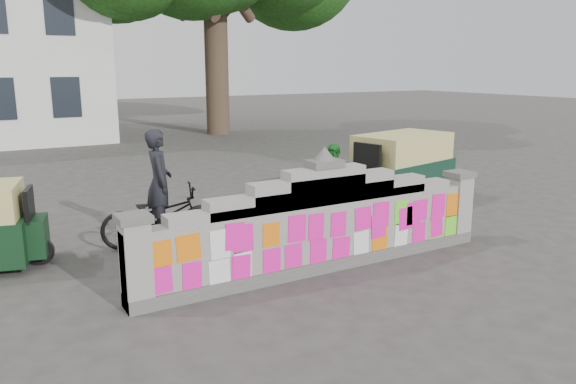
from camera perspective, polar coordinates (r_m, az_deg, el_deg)
name	(u,v)px	position (r m, az deg, el deg)	size (l,w,h in m)	color
ground	(323,269)	(9.24, 3.56, -7.81)	(100.00, 100.00, 0.00)	#383533
parapet_wall	(324,225)	(9.00, 3.65, -3.34)	(6.48, 0.44, 2.01)	#4C4C49
cyclist_bike	(161,216)	(10.45, -12.78, -2.44)	(0.74, 2.13, 1.12)	black
cyclist_rider	(160,196)	(10.36, -12.88, -0.36)	(0.69, 0.45, 1.90)	black
pedestrian	(335,175)	(13.15, 4.78, 1.69)	(0.71, 0.55, 1.46)	#217C28
rickshaw_right	(400,167)	(13.76, 11.30, 2.51)	(3.07, 1.89, 1.65)	black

